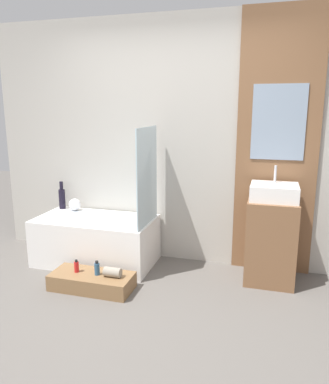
{
  "coord_description": "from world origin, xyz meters",
  "views": [
    {
      "loc": [
        1.01,
        -2.31,
        1.67
      ],
      "look_at": [
        0.14,
        0.71,
        0.96
      ],
      "focal_mm": 35.0,
      "sensor_mm": 36.0,
      "label": 1
    }
  ],
  "objects_px": {
    "sink": "(274,192)",
    "bathtub": "(96,240)",
    "wooden_step_bench": "(92,281)",
    "vase_tall_dark": "(62,198)",
    "bottle_soap_secondary": "(97,269)",
    "vase_round_light": "(75,205)",
    "bottle_soap_primary": "(77,267)"
  },
  "relations": [
    {
      "from": "bottle_soap_primary",
      "to": "vase_tall_dark",
      "type": "bearing_deg",
      "value": 126.94
    },
    {
      "from": "sink",
      "to": "bottle_soap_primary",
      "type": "xyz_separation_m",
      "value": [
        -1.75,
        -0.66,
        -0.69
      ]
    },
    {
      "from": "bathtub",
      "to": "bottle_soap_secondary",
      "type": "distance_m",
      "value": 0.65
    },
    {
      "from": "wooden_step_bench",
      "to": "vase_round_light",
      "type": "distance_m",
      "value": 1.12
    },
    {
      "from": "bathtub",
      "to": "bottle_soap_primary",
      "type": "distance_m",
      "value": 0.59
    },
    {
      "from": "wooden_step_bench",
      "to": "vase_round_light",
      "type": "height_order",
      "value": "vase_round_light"
    },
    {
      "from": "wooden_step_bench",
      "to": "sink",
      "type": "xyz_separation_m",
      "value": [
        1.59,
        0.66,
        0.82
      ]
    },
    {
      "from": "vase_tall_dark",
      "to": "bottle_soap_secondary",
      "type": "distance_m",
      "value": 1.26
    },
    {
      "from": "sink",
      "to": "bottle_soap_secondary",
      "type": "xyz_separation_m",
      "value": [
        -1.54,
        -0.66,
        -0.68
      ]
    },
    {
      "from": "sink",
      "to": "vase_tall_dark",
      "type": "bearing_deg",
      "value": 175.86
    },
    {
      "from": "bathtub",
      "to": "vase_tall_dark",
      "type": "height_order",
      "value": "vase_tall_dark"
    },
    {
      "from": "sink",
      "to": "bottle_soap_secondary",
      "type": "bearing_deg",
      "value": -156.73
    },
    {
      "from": "bathtub",
      "to": "vase_tall_dark",
      "type": "bearing_deg",
      "value": 155.08
    },
    {
      "from": "bathtub",
      "to": "sink",
      "type": "relative_size",
      "value": 2.9
    },
    {
      "from": "bottle_soap_primary",
      "to": "wooden_step_bench",
      "type": "bearing_deg",
      "value": -0.0
    },
    {
      "from": "sink",
      "to": "bottle_soap_secondary",
      "type": "height_order",
      "value": "sink"
    },
    {
      "from": "wooden_step_bench",
      "to": "vase_round_light",
      "type": "bearing_deg",
      "value": 126.83
    },
    {
      "from": "bathtub",
      "to": "bottle_soap_primary",
      "type": "xyz_separation_m",
      "value": [
        0.08,
        -0.58,
        -0.05
      ]
    },
    {
      "from": "wooden_step_bench",
      "to": "bottle_soap_primary",
      "type": "distance_m",
      "value": 0.2
    },
    {
      "from": "vase_round_light",
      "to": "bottle_soap_primary",
      "type": "relative_size",
      "value": 1.12
    },
    {
      "from": "bathtub",
      "to": "bottle_soap_primary",
      "type": "relative_size",
      "value": 10.32
    },
    {
      "from": "bathtub",
      "to": "wooden_step_bench",
      "type": "bearing_deg",
      "value": -67.92
    },
    {
      "from": "sink",
      "to": "vase_tall_dark",
      "type": "distance_m",
      "value": 2.39
    },
    {
      "from": "sink",
      "to": "bathtub",
      "type": "bearing_deg",
      "value": -177.44
    },
    {
      "from": "wooden_step_bench",
      "to": "bottle_soap_secondary",
      "type": "xyz_separation_m",
      "value": [
        0.06,
        -0.0,
        0.14
      ]
    },
    {
      "from": "bathtub",
      "to": "sink",
      "type": "height_order",
      "value": "sink"
    },
    {
      "from": "vase_round_light",
      "to": "bottle_soap_primary",
      "type": "bearing_deg",
      "value": -60.94
    },
    {
      "from": "wooden_step_bench",
      "to": "bottle_soap_primary",
      "type": "relative_size",
      "value": 6.31
    },
    {
      "from": "bottle_soap_primary",
      "to": "bottle_soap_secondary",
      "type": "height_order",
      "value": "bottle_soap_secondary"
    },
    {
      "from": "vase_round_light",
      "to": "bottle_soap_secondary",
      "type": "distance_m",
      "value": 1.1
    },
    {
      "from": "bathtub",
      "to": "sink",
      "type": "bearing_deg",
      "value": 2.56
    },
    {
      "from": "vase_tall_dark",
      "to": "bathtub",
      "type": "bearing_deg",
      "value": -24.92
    }
  ]
}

